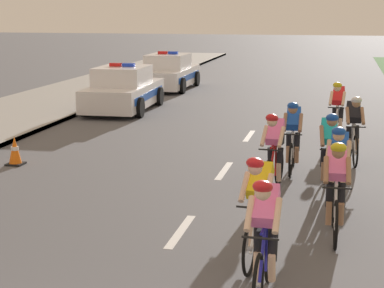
% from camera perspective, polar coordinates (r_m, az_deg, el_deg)
% --- Properties ---
extents(kerb_edge, '(0.16, 60.00, 0.13)m').
position_cam_1_polar(kerb_edge, '(20.08, -11.72, 1.77)').
color(kerb_edge, '#9E9E99').
rests_on(kerb_edge, ground).
extents(lane_markings_centre, '(0.14, 17.60, 0.01)m').
position_cam_1_polar(lane_markings_centre, '(10.46, -0.98, -7.44)').
color(lane_markings_centre, white).
rests_on(lane_markings_centre, ground).
extents(cyclist_lead, '(0.42, 1.72, 1.56)m').
position_cam_1_polar(cyclist_lead, '(7.97, 6.21, -7.73)').
color(cyclist_lead, black).
rests_on(cyclist_lead, ground).
extents(cyclist_second, '(0.45, 1.72, 1.56)m').
position_cam_1_polar(cyclist_second, '(9.05, 5.69, -5.33)').
color(cyclist_second, black).
rests_on(cyclist_second, ground).
extents(cyclist_third, '(0.42, 1.72, 1.56)m').
position_cam_1_polar(cyclist_third, '(10.16, 12.17, -3.65)').
color(cyclist_third, black).
rests_on(cyclist_third, ground).
extents(cyclist_fourth, '(0.43, 1.72, 1.56)m').
position_cam_1_polar(cyclist_fourth, '(11.41, 12.34, -1.98)').
color(cyclist_fourth, black).
rests_on(cyclist_fourth, ground).
extents(cyclist_fifth, '(0.46, 1.72, 1.56)m').
position_cam_1_polar(cyclist_fifth, '(12.74, 11.61, -0.53)').
color(cyclist_fifth, black).
rests_on(cyclist_fifth, ground).
extents(cyclist_sixth, '(0.45, 1.72, 1.56)m').
position_cam_1_polar(cyclist_sixth, '(12.54, 7.01, -0.58)').
color(cyclist_sixth, black).
rests_on(cyclist_sixth, ground).
extents(cyclist_seventh, '(0.45, 1.72, 1.56)m').
position_cam_1_polar(cyclist_seventh, '(15.19, 13.59, 1.32)').
color(cyclist_seventh, black).
rests_on(cyclist_seventh, ground).
extents(cyclist_eighth, '(0.42, 1.72, 1.56)m').
position_cam_1_polar(cyclist_eighth, '(14.08, 8.58, 0.72)').
color(cyclist_eighth, black).
rests_on(cyclist_eighth, ground).
extents(cyclist_ninth, '(0.45, 1.72, 1.56)m').
position_cam_1_polar(cyclist_ninth, '(17.92, 12.29, 2.91)').
color(cyclist_ninth, black).
rests_on(cyclist_ninth, ground).
extents(police_car_nearest, '(2.12, 4.46, 1.59)m').
position_cam_1_polar(police_car_nearest, '(22.51, -5.86, 4.57)').
color(police_car_nearest, white).
rests_on(police_car_nearest, ground).
extents(police_car_second, '(2.00, 4.40, 1.59)m').
position_cam_1_polar(police_car_second, '(28.31, -2.00, 6.06)').
color(police_car_second, white).
rests_on(police_car_second, ground).
extents(traffic_cone_far, '(0.36, 0.36, 0.64)m').
position_cam_1_polar(traffic_cone_far, '(15.19, -14.85, -0.58)').
color(traffic_cone_far, black).
rests_on(traffic_cone_far, ground).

